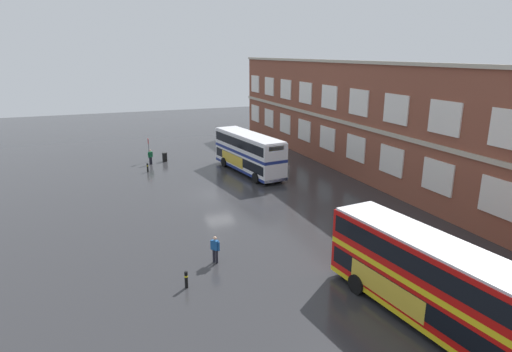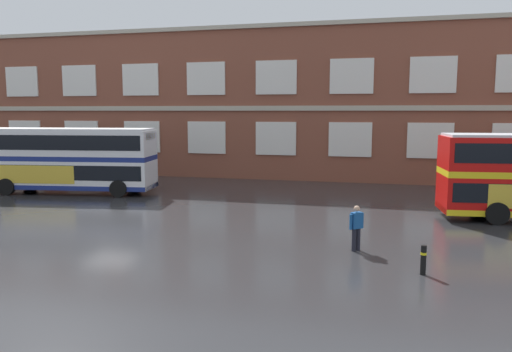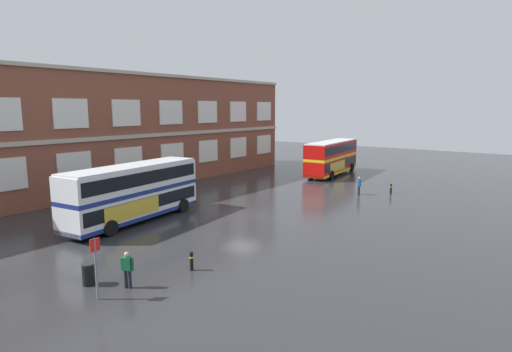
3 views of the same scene
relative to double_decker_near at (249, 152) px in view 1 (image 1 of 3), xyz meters
The scene contains 10 objects.
ground_plane 6.99m from the double_decker_near, 26.81° to the right, with size 120.00×120.00×0.00m, color #2B2B2D.
brick_terminal_building 13.85m from the double_decker_near, 75.29° to the left, with size 54.28×8.19×11.44m.
double_decker_near is the anchor object (origin of this frame).
double_decker_middle 27.58m from the double_decker_near, ahead, with size 11.21×3.76×4.07m.
waiting_passenger 20.52m from the double_decker_near, 26.04° to the right, with size 0.54×0.50×1.70m.
second_passenger 11.63m from the double_decker_near, 128.07° to the right, with size 0.40×0.61×1.70m.
bus_stand_flag 12.51m from the double_decker_near, 133.56° to the right, with size 0.44×0.10×2.70m.
station_litter_bin 11.02m from the double_decker_near, 137.37° to the right, with size 0.60×0.60×1.03m.
safety_bollard_west 23.54m from the double_decker_near, 28.61° to the right, with size 0.19×0.19×0.95m.
safety_bollard_east 10.78m from the double_decker_near, 111.73° to the right, with size 0.19×0.19×0.95m.
Camera 1 is at (35.34, -10.33, 12.17)m, focal length 30.43 mm.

